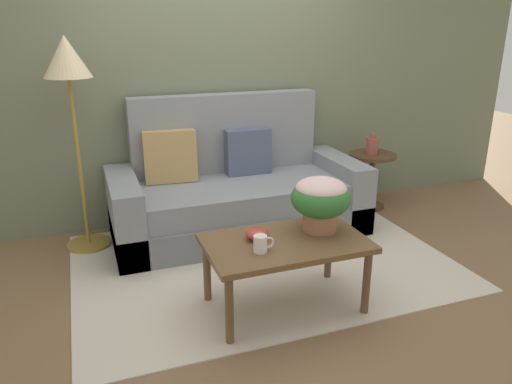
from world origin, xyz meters
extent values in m
plane|color=brown|center=(0.00, 0.00, 0.00)|extent=(14.00, 14.00, 0.00)
cube|color=slate|center=(0.00, 1.15, 1.46)|extent=(6.40, 0.12, 2.92)
cube|color=beige|center=(0.00, 0.00, 0.01)|extent=(2.75, 1.95, 0.01)
cube|color=slate|center=(0.01, 0.59, 0.13)|extent=(2.11, 0.92, 0.26)
cube|color=gray|center=(0.01, 0.57, 0.36)|extent=(1.67, 0.83, 0.21)
cube|color=gray|center=(0.01, 0.97, 0.69)|extent=(1.67, 0.17, 0.92)
cube|color=gray|center=(-0.93, 0.59, 0.30)|extent=(0.22, 0.92, 0.59)
cube|color=gray|center=(0.96, 0.59, 0.30)|extent=(0.22, 0.92, 0.59)
cube|color=#4C5670|center=(0.17, 0.81, 0.66)|extent=(0.40, 0.17, 0.40)
cube|color=tan|center=(-0.52, 0.81, 0.68)|extent=(0.45, 0.22, 0.44)
cylinder|color=brown|center=(-0.53, -0.87, 0.22)|extent=(0.05, 0.05, 0.43)
cylinder|color=brown|center=(0.35, -0.87, 0.22)|extent=(0.05, 0.05, 0.43)
cylinder|color=brown|center=(-0.53, -0.38, 0.22)|extent=(0.05, 0.05, 0.43)
cylinder|color=brown|center=(0.35, -0.38, 0.22)|extent=(0.05, 0.05, 0.43)
cube|color=brown|center=(-0.09, -0.62, 0.45)|extent=(0.99, 0.59, 0.04)
cylinder|color=#4C331E|center=(1.41, 0.74, 0.01)|extent=(0.29, 0.29, 0.03)
cylinder|color=#4C331E|center=(1.41, 0.74, 0.27)|extent=(0.05, 0.05, 0.49)
cylinder|color=#4C331E|center=(1.41, 0.74, 0.53)|extent=(0.44, 0.44, 0.03)
cylinder|color=olive|center=(-1.23, 0.76, 0.01)|extent=(0.35, 0.35, 0.03)
cylinder|color=olive|center=(-1.23, 0.76, 0.69)|extent=(0.03, 0.03, 1.32)
cone|color=beige|center=(-1.23, 0.76, 1.50)|extent=(0.34, 0.34, 0.30)
cylinder|color=#A36B4C|center=(0.18, -0.55, 0.53)|extent=(0.22, 0.22, 0.14)
ellipsoid|color=#337533|center=(0.18, -0.55, 0.68)|extent=(0.38, 0.38, 0.25)
ellipsoid|color=beige|center=(0.18, -0.55, 0.75)|extent=(0.32, 0.32, 0.14)
cylinder|color=white|center=(-0.29, -0.72, 0.52)|extent=(0.08, 0.08, 0.10)
torus|color=white|center=(-0.24, -0.72, 0.52)|extent=(0.07, 0.01, 0.07)
cylinder|color=#B2382D|center=(-0.25, -0.55, 0.48)|extent=(0.05, 0.05, 0.02)
ellipsoid|color=#B2382D|center=(-0.25, -0.55, 0.51)|extent=(0.14, 0.14, 0.06)
cylinder|color=#934C42|center=(1.40, 0.75, 0.62)|extent=(0.12, 0.12, 0.15)
cylinder|color=#934C42|center=(1.40, 0.75, 0.72)|extent=(0.05, 0.05, 0.05)
camera|label=1|loc=(-1.20, -3.11, 1.72)|focal=34.17mm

